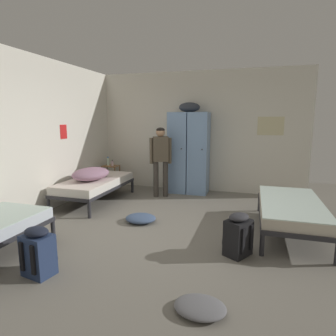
# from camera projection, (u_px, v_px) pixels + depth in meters

# --- Properties ---
(ground_plane) EXTENTS (8.87, 8.87, 0.00)m
(ground_plane) POSITION_uv_depth(u_px,v_px,m) (163.00, 233.00, 4.31)
(ground_plane) COLOR slate
(room_backdrop) EXTENTS (4.89, 5.60, 2.80)m
(room_backdrop) POSITION_uv_depth(u_px,v_px,m) (122.00, 134.00, 5.67)
(room_backdrop) COLOR silver
(room_backdrop) RESTS_ON ground_plane
(locker_bank) EXTENTS (0.90, 0.55, 2.07)m
(locker_bank) POSITION_uv_depth(u_px,v_px,m) (189.00, 151.00, 6.54)
(locker_bank) COLOR #7A9ECC
(locker_bank) RESTS_ON ground_plane
(shelf_unit) EXTENTS (0.38, 0.30, 0.57)m
(shelf_unit) POSITION_uv_depth(u_px,v_px,m) (111.00, 175.00, 7.02)
(shelf_unit) COLOR brown
(shelf_unit) RESTS_ON ground_plane
(bed_right) EXTENTS (0.90, 1.90, 0.49)m
(bed_right) POSITION_uv_depth(u_px,v_px,m) (291.00, 208.00, 4.27)
(bed_right) COLOR #28282D
(bed_right) RESTS_ON ground_plane
(bed_left_rear) EXTENTS (0.90, 1.90, 0.49)m
(bed_left_rear) POSITION_uv_depth(u_px,v_px,m) (95.00, 184.00, 5.86)
(bed_left_rear) COLOR #28282D
(bed_left_rear) RESTS_ON ground_plane
(bedding_heap) EXTENTS (0.65, 0.89, 0.24)m
(bedding_heap) POSITION_uv_depth(u_px,v_px,m) (91.00, 174.00, 5.72)
(bedding_heap) COLOR gray
(bedding_heap) RESTS_ON bed_left_rear
(person_traveler) EXTENTS (0.45, 0.30, 1.52)m
(person_traveler) POSITION_uv_depth(u_px,v_px,m) (161.00, 155.00, 6.17)
(person_traveler) COLOR #3D3833
(person_traveler) RESTS_ON ground_plane
(water_bottle) EXTENTS (0.06, 0.06, 0.21)m
(water_bottle) POSITION_uv_depth(u_px,v_px,m) (108.00, 161.00, 7.01)
(water_bottle) COLOR silver
(water_bottle) RESTS_ON shelf_unit
(lotion_bottle) EXTENTS (0.05, 0.05, 0.15)m
(lotion_bottle) POSITION_uv_depth(u_px,v_px,m) (112.00, 163.00, 6.92)
(lotion_bottle) COLOR beige
(lotion_bottle) RESTS_ON shelf_unit
(backpack_black) EXTENTS (0.41, 0.40, 0.55)m
(backpack_black) POSITION_uv_depth(u_px,v_px,m) (237.00, 235.00, 3.57)
(backpack_black) COLOR black
(backpack_black) RESTS_ON ground_plane
(backpack_navy) EXTENTS (0.36, 0.37, 0.55)m
(backpack_navy) POSITION_uv_depth(u_px,v_px,m) (39.00, 252.00, 3.11)
(backpack_navy) COLOR navy
(backpack_navy) RESTS_ON ground_plane
(clothes_pile_denim) EXTENTS (0.51, 0.45, 0.13)m
(clothes_pile_denim) POSITION_uv_depth(u_px,v_px,m) (141.00, 218.00, 4.75)
(clothes_pile_denim) COLOR #42567A
(clothes_pile_denim) RESTS_ON ground_plane
(clothes_pile_grey) EXTENTS (0.47, 0.38, 0.09)m
(clothes_pile_grey) POSITION_uv_depth(u_px,v_px,m) (200.00, 307.00, 2.53)
(clothes_pile_grey) COLOR slate
(clothes_pile_grey) RESTS_ON ground_plane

